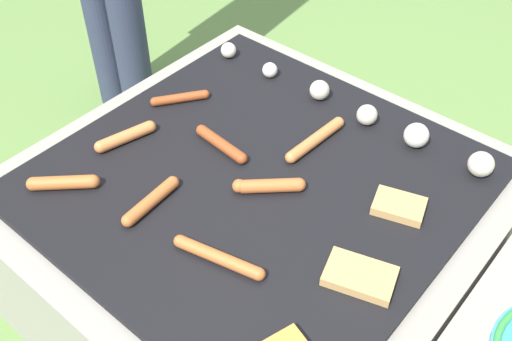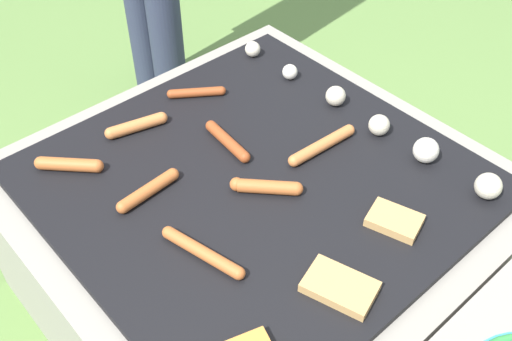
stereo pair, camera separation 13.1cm
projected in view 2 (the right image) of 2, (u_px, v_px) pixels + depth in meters
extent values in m
plane|color=#608442|center=(256.00, 295.00, 1.63)|extent=(14.00, 14.00, 0.00)
cube|color=gray|center=(256.00, 245.00, 1.48)|extent=(0.98, 0.98, 0.43)
cube|color=black|center=(256.00, 180.00, 1.33)|extent=(0.86, 0.86, 0.02)
cylinder|color=#2D334C|center=(163.00, 10.00, 1.98)|extent=(0.11, 0.11, 0.79)
cylinder|color=#B7602D|center=(267.00, 187.00, 1.28)|extent=(0.11, 0.11, 0.03)
sphere|color=#B7602D|center=(238.00, 185.00, 1.28)|extent=(0.03, 0.03, 0.03)
sphere|color=#B7602D|center=(296.00, 189.00, 1.27)|extent=(0.03, 0.03, 0.03)
cylinder|color=#B7602D|center=(202.00, 252.00, 1.15)|extent=(0.18, 0.06, 0.03)
sphere|color=#B7602D|center=(239.00, 273.00, 1.12)|extent=(0.03, 0.03, 0.03)
sphere|color=#B7602D|center=(168.00, 232.00, 1.19)|extent=(0.03, 0.03, 0.03)
cylinder|color=#C6753D|center=(137.00, 125.00, 1.43)|extent=(0.06, 0.13, 0.03)
sphere|color=#C6753D|center=(111.00, 133.00, 1.41)|extent=(0.03, 0.03, 0.03)
sphere|color=#C6753D|center=(162.00, 118.00, 1.45)|extent=(0.03, 0.03, 0.03)
cylinder|color=#B7602D|center=(148.00, 190.00, 1.27)|extent=(0.04, 0.14, 0.03)
sphere|color=#B7602D|center=(123.00, 207.00, 1.24)|extent=(0.03, 0.03, 0.03)
sphere|color=#B7602D|center=(173.00, 174.00, 1.31)|extent=(0.03, 0.03, 0.03)
cylinder|color=#C6753D|center=(322.00, 145.00, 1.38)|extent=(0.04, 0.17, 0.03)
sphere|color=#C6753D|center=(349.00, 130.00, 1.42)|extent=(0.03, 0.03, 0.03)
sphere|color=#C6753D|center=(294.00, 161.00, 1.34)|extent=(0.03, 0.03, 0.03)
cylinder|color=#93421E|center=(227.00, 141.00, 1.39)|extent=(0.14, 0.04, 0.03)
sphere|color=#93421E|center=(211.00, 126.00, 1.43)|extent=(0.03, 0.03, 0.03)
sphere|color=#93421E|center=(245.00, 157.00, 1.35)|extent=(0.03, 0.03, 0.03)
cylinder|color=#93421E|center=(196.00, 92.00, 1.53)|extent=(0.09, 0.12, 0.02)
sphere|color=#93421E|center=(171.00, 94.00, 1.53)|extent=(0.02, 0.02, 0.02)
sphere|color=#93421E|center=(221.00, 91.00, 1.54)|extent=(0.02, 0.02, 0.02)
cylinder|color=#B7602D|center=(69.00, 164.00, 1.33)|extent=(0.11, 0.11, 0.03)
sphere|color=#B7602D|center=(41.00, 163.00, 1.33)|extent=(0.03, 0.03, 0.03)
sphere|color=#B7602D|center=(97.00, 166.00, 1.33)|extent=(0.03, 0.03, 0.03)
cube|color=tan|center=(394.00, 220.00, 1.22)|extent=(0.12, 0.10, 0.02)
cube|color=tan|center=(340.00, 287.00, 1.10)|extent=(0.15, 0.12, 0.02)
sphere|color=beige|center=(253.00, 49.00, 1.66)|extent=(0.04, 0.04, 0.04)
sphere|color=silver|center=(290.00, 72.00, 1.58)|extent=(0.04, 0.04, 0.04)
sphere|color=beige|center=(336.00, 96.00, 1.50)|extent=(0.05, 0.05, 0.05)
sphere|color=beige|center=(379.00, 125.00, 1.41)|extent=(0.05, 0.05, 0.05)
sphere|color=silver|center=(426.00, 150.00, 1.34)|extent=(0.06, 0.06, 0.06)
sphere|color=beige|center=(488.00, 186.00, 1.26)|extent=(0.06, 0.06, 0.06)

